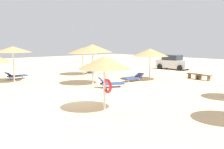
{
  "coord_description": "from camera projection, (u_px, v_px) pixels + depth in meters",
  "views": [
    {
      "loc": [
        12.36,
        -8.19,
        3.3
      ],
      "look_at": [
        0.0,
        3.0,
        1.2
      ],
      "focal_mm": 41.94,
      "sensor_mm": 36.0,
      "label": 1
    }
  ],
  "objects": [
    {
      "name": "ground_plane",
      "position": [
        73.0,
        100.0,
        14.96
      ],
      "size": [
        80.0,
        80.0,
        0.0
      ],
      "primitive_type": "plane",
      "color": "beige"
    },
    {
      "name": "parasol_0",
      "position": [
        83.0,
        51.0,
        26.0
      ],
      "size": [
        2.96,
        2.96,
        2.71
      ],
      "color": "silver",
      "rests_on": "ground"
    },
    {
      "name": "parasol_1",
      "position": [
        93.0,
        48.0,
        20.03
      ],
      "size": [
        3.06,
        3.06,
        3.1
      ],
      "color": "silver",
      "rests_on": "ground"
    },
    {
      "name": "parasol_2",
      "position": [
        13.0,
        49.0,
        21.17
      ],
      "size": [
        3.01,
        3.01,
        2.92
      ],
      "color": "silver",
      "rests_on": "ground"
    },
    {
      "name": "parasol_3",
      "position": [
        150.0,
        52.0,
        22.54
      ],
      "size": [
        3.12,
        3.12,
        2.71
      ],
      "color": "silver",
      "rests_on": "ground"
    },
    {
      "name": "parasol_7",
      "position": [
        104.0,
        63.0,
        12.42
      ],
      "size": [
        2.53,
        2.53,
        2.62
      ],
      "color": "silver",
      "rests_on": "ground"
    },
    {
      "name": "lounger_0",
      "position": [
        91.0,
        70.0,
        27.96
      ],
      "size": [
        1.95,
        1.43,
        0.77
      ],
      "color": "#33478C",
      "rests_on": "ground"
    },
    {
      "name": "lounger_1",
      "position": [
        110.0,
        83.0,
        18.88
      ],
      "size": [
        1.33,
        1.96,
        0.78
      ],
      "color": "#33478C",
      "rests_on": "ground"
    },
    {
      "name": "lounger_2",
      "position": [
        16.0,
        76.0,
        23.11
      ],
      "size": [
        0.85,
        1.96,
        0.68
      ],
      "color": "#33478C",
      "rests_on": "ground"
    },
    {
      "name": "lounger_3",
      "position": [
        134.0,
        78.0,
        21.91
      ],
      "size": [
        0.8,
        1.96,
        0.64
      ],
      "color": "#33478C",
      "rests_on": "ground"
    },
    {
      "name": "bench_1",
      "position": [
        195.0,
        75.0,
        23.25
      ],
      "size": [
        1.53,
        0.53,
        0.49
      ],
      "color": "brown",
      "rests_on": "ground"
    },
    {
      "name": "bench_2",
      "position": [
        203.0,
        76.0,
        22.47
      ],
      "size": [
        1.5,
        0.41,
        0.49
      ],
      "color": "brown",
      "rests_on": "ground"
    },
    {
      "name": "parked_car",
      "position": [
        173.0,
        62.0,
        31.29
      ],
      "size": [
        4.12,
        2.23,
        1.72
      ],
      "color": "silver",
      "rests_on": "ground"
    }
  ]
}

